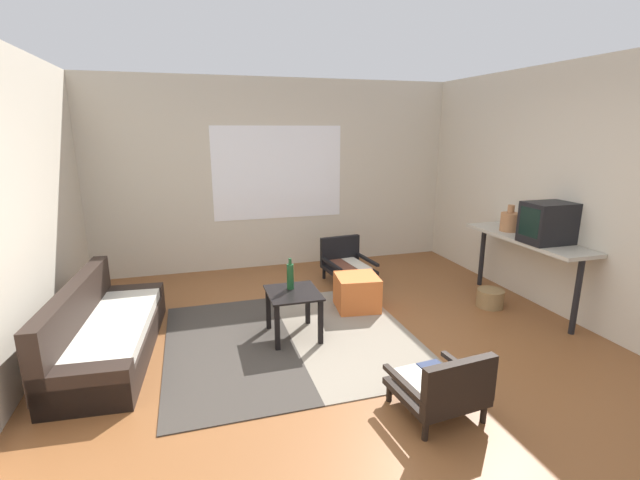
# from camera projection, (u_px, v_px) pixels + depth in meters

# --- Properties ---
(ground_plane) EXTENTS (7.80, 7.80, 0.00)m
(ground_plane) POSITION_uv_depth(u_px,v_px,m) (348.00, 362.00, 3.91)
(ground_plane) COLOR brown
(far_wall_with_window) EXTENTS (5.60, 0.13, 2.70)m
(far_wall_with_window) POSITION_uv_depth(u_px,v_px,m) (278.00, 175.00, 6.42)
(far_wall_with_window) COLOR beige
(far_wall_with_window) RESTS_ON ground
(side_wall_right) EXTENTS (0.12, 6.60, 2.70)m
(side_wall_right) POSITION_uv_depth(u_px,v_px,m) (580.00, 194.00, 4.59)
(side_wall_right) COLOR beige
(side_wall_right) RESTS_ON ground
(area_rug) EXTENTS (2.37, 2.24, 0.01)m
(area_rug) POSITION_uv_depth(u_px,v_px,m) (292.00, 339.00, 4.32)
(area_rug) COLOR #38332D
(area_rug) RESTS_ON ground
(couch) EXTENTS (0.83, 1.93, 0.69)m
(couch) POSITION_uv_depth(u_px,v_px,m) (105.00, 333.00, 3.99)
(couch) COLOR black
(couch) RESTS_ON ground
(coffee_table) EXTENTS (0.50, 0.55, 0.47)m
(coffee_table) POSITION_uv_depth(u_px,v_px,m) (293.00, 302.00, 4.31)
(coffee_table) COLOR black
(coffee_table) RESTS_ON ground
(armchair_by_window) EXTENTS (0.64, 0.69, 0.57)m
(armchair_by_window) POSITION_uv_depth(u_px,v_px,m) (346.00, 262.00, 5.93)
(armchair_by_window) COLOR black
(armchair_by_window) RESTS_ON ground
(armchair_striped_foreground) EXTENTS (0.62, 0.60, 0.53)m
(armchair_striped_foreground) POSITION_uv_depth(u_px,v_px,m) (442.00, 387.00, 3.11)
(armchair_striped_foreground) COLOR black
(armchair_striped_foreground) RESTS_ON ground
(ottoman_orange) EXTENTS (0.52, 0.52, 0.40)m
(ottoman_orange) POSITION_uv_depth(u_px,v_px,m) (357.00, 292.00, 5.02)
(ottoman_orange) COLOR #D1662D
(ottoman_orange) RESTS_ON ground
(console_shelf) EXTENTS (0.47, 1.61, 0.83)m
(console_shelf) POSITION_uv_depth(u_px,v_px,m) (526.00, 244.00, 4.96)
(console_shelf) COLOR #B2AD9E
(console_shelf) RESTS_ON ground
(crt_television) EXTENTS (0.49, 0.36, 0.43)m
(crt_television) POSITION_uv_depth(u_px,v_px,m) (548.00, 223.00, 4.64)
(crt_television) COLOR black
(crt_television) RESTS_ON console_shelf
(clay_vase) EXTENTS (0.21, 0.21, 0.31)m
(clay_vase) POSITION_uv_depth(u_px,v_px,m) (510.00, 221.00, 5.20)
(clay_vase) COLOR #A87047
(clay_vase) RESTS_ON console_shelf
(glass_bottle) EXTENTS (0.07, 0.07, 0.31)m
(glass_bottle) POSITION_uv_depth(u_px,v_px,m) (290.00, 276.00, 4.33)
(glass_bottle) COLOR #194723
(glass_bottle) RESTS_ON coffee_table
(wicker_basket) EXTENTS (0.30, 0.30, 0.21)m
(wicker_basket) POSITION_uv_depth(u_px,v_px,m) (490.00, 298.00, 5.10)
(wicker_basket) COLOR olive
(wicker_basket) RESTS_ON ground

